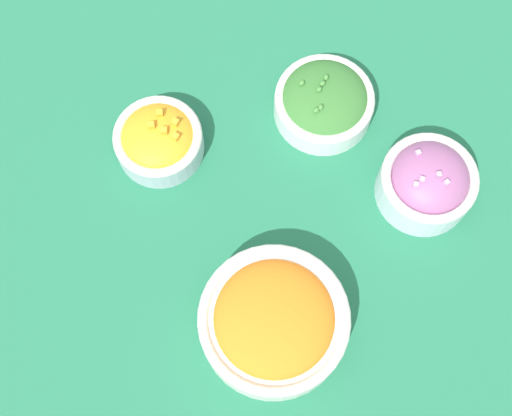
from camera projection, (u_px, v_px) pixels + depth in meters
name	position (u px, v px, depth m)	size (l,w,h in m)	color
ground_plane	(256.00, 216.00, 0.88)	(3.00, 3.00, 0.00)	#23704C
bowl_carrots	(274.00, 321.00, 0.80)	(0.17, 0.17, 0.07)	silver
bowl_red_onion	(428.00, 182.00, 0.85)	(0.12, 0.12, 0.08)	silver
bowl_broccoli	(324.00, 101.00, 0.90)	(0.13, 0.13, 0.06)	white
bowl_squash	(158.00, 139.00, 0.88)	(0.11, 0.11, 0.06)	#B2C1CC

